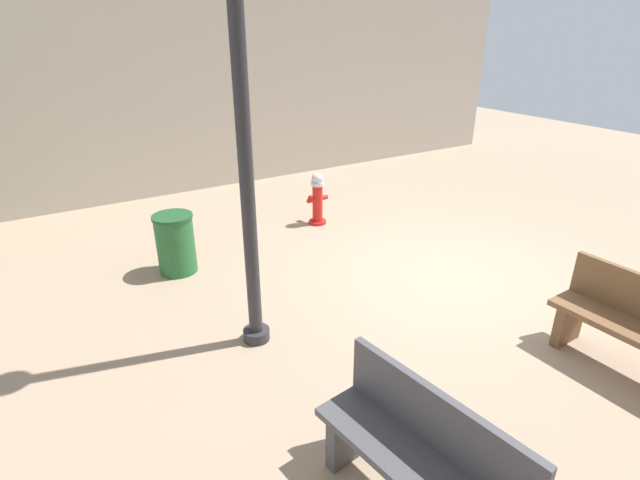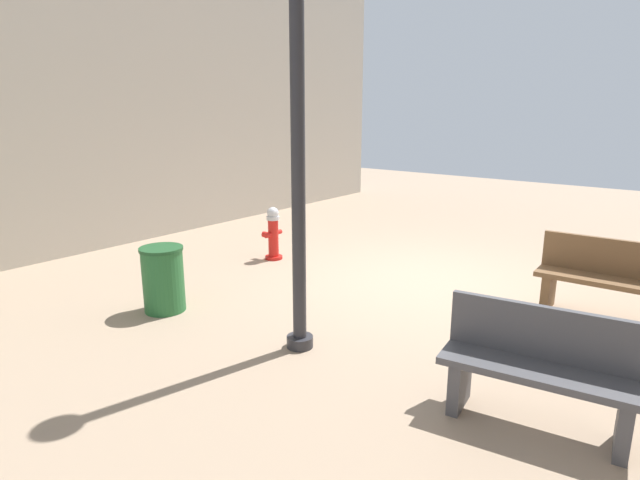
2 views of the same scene
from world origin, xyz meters
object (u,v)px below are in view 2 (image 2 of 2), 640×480
at_px(fire_hydrant, 273,233).
at_px(trash_bin, 163,279).
at_px(bench_far, 541,368).
at_px(street_lamp, 297,87).
at_px(bench_near, 605,279).

bearing_deg(fire_hydrant, trash_bin, 101.53).
relative_size(bench_far, street_lamp, 0.36).
bearing_deg(bench_far, street_lamp, 2.88).
distance_m(bench_near, bench_far, 2.75).
relative_size(bench_far, trash_bin, 1.90).
bearing_deg(fire_hydrant, bench_near, -172.81).
distance_m(bench_far, trash_bin, 4.38).
distance_m(fire_hydrant, trash_bin, 2.57).
relative_size(bench_near, bench_far, 0.98).
relative_size(fire_hydrant, trash_bin, 1.08).
bearing_deg(trash_bin, bench_near, -144.11).
xyz_separation_m(fire_hydrant, bench_far, (-4.88, 2.14, 0.05)).
distance_m(street_lamp, trash_bin, 3.00).
bearing_deg(street_lamp, fire_hydrant, -42.09).
bearing_deg(bench_near, trash_bin, 35.89).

